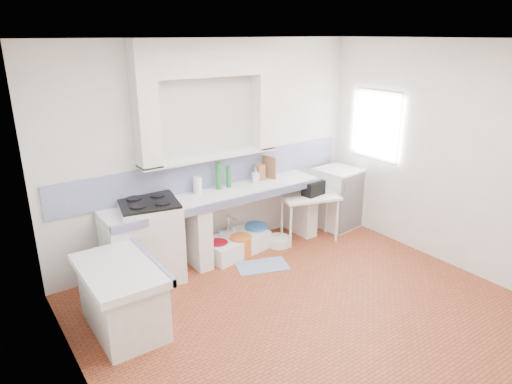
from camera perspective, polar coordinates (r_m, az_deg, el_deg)
floor at (r=5.10m, az=6.68°, el=-14.87°), size 4.50×4.50×0.00m
ceiling at (r=4.23m, az=8.21°, el=18.39°), size 4.50×4.50×0.00m
wall_back at (r=6.03m, az=-5.47°, el=5.27°), size 4.50×0.00×4.50m
wall_left at (r=3.48m, az=-21.57°, el=-6.82°), size 0.00×4.50×4.50m
wall_right at (r=6.16m, az=23.16°, el=4.08°), size 0.00×4.50×4.50m
alcove_mass at (r=5.70m, az=-6.12°, el=16.40°), size 1.90×0.25×0.45m
window_frame at (r=6.94m, az=15.83°, el=8.17°), size 0.35×0.86×1.06m
lace_valance at (r=6.77m, az=15.32°, el=11.22°), size 0.01×0.84×0.24m
counter_slab at (r=5.89m, az=-4.70°, el=-0.54°), size 3.00×0.60×0.08m
counter_lip at (r=5.67m, az=-3.27°, el=-1.33°), size 3.00×0.04×0.10m
counter_pier_left at (r=5.56m, az=-17.21°, el=-7.71°), size 0.20×0.55×0.82m
counter_pier_mid at (r=5.91m, az=-7.52°, el=-5.31°), size 0.20×0.55×0.82m
counter_pier_right at (r=6.81m, az=5.60°, el=-1.81°), size 0.20×0.55×0.82m
peninsula_top at (r=4.71m, az=-16.70°, el=-9.33°), size 0.70×1.10×0.08m
peninsula_base at (r=4.88m, az=-16.30°, el=-12.95°), size 0.60×1.00×0.62m
peninsula_lip at (r=4.80m, az=-12.95°, el=-8.40°), size 0.04×1.10×0.10m
backsplash at (r=6.10m, az=-5.32°, el=2.51°), size 4.27×0.03×0.40m
stove at (r=5.67m, az=-12.94°, el=-5.97°), size 0.80×0.78×0.96m
sink at (r=6.28m, az=-2.59°, el=-6.64°), size 0.98×0.64×0.22m
side_table at (r=6.61m, az=6.67°, el=-3.23°), size 0.90×0.67×0.04m
fridge at (r=7.11m, az=10.16°, el=-0.69°), size 0.66×0.66×0.92m
bucket_red at (r=6.10m, az=-4.76°, el=-7.35°), size 0.35×0.35×0.25m
bucket_orange at (r=6.19m, az=-1.90°, el=-6.72°), size 0.34×0.34×0.28m
bucket_blue at (r=6.49m, az=-0.01°, el=-5.34°), size 0.39×0.39×0.29m
basin_white at (r=6.50m, az=2.83°, el=-6.16°), size 0.34×0.34×0.13m
water_bottle_a at (r=6.33m, az=-4.40°, el=-6.07°), size 0.10×0.10×0.29m
water_bottle_b at (r=6.42m, az=-2.89°, el=-5.55°), size 0.10×0.10×0.31m
black_bag at (r=6.50m, az=7.19°, el=0.48°), size 0.34×0.22×0.20m
green_bottle_a at (r=5.99m, az=-4.69°, el=2.02°), size 0.10×0.10×0.36m
green_bottle_b at (r=6.07m, az=-3.44°, el=1.91°), size 0.08×0.08×0.29m
knife_block at (r=6.36m, az=0.55°, el=2.47°), size 0.11×0.09×0.22m
cutting_board at (r=6.43m, az=1.65°, el=3.10°), size 0.09×0.23×0.32m
paper_towel at (r=5.87m, az=-7.31°, el=0.84°), size 0.15×0.15×0.22m
soap_bottle at (r=6.25m, az=-0.06°, el=2.10°), size 0.12×0.12×0.21m
rug at (r=5.96m, az=0.77°, el=-9.22°), size 0.74×0.57×0.01m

